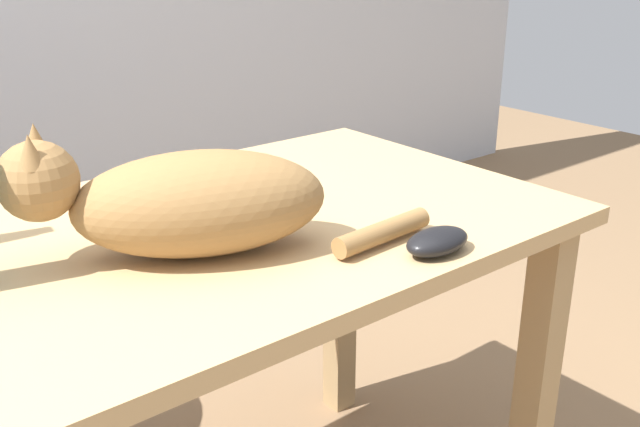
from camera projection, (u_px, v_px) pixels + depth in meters
The scene contains 3 objects.
desk at pixel (49, 335), 1.02m from camera, with size 1.69×0.69×0.72m.
cat at pixel (184, 201), 1.03m from camera, with size 0.56×0.32×0.20m.
computer_mouse at pixel (437, 241), 1.05m from camera, with size 0.11×0.06×0.04m, color black.
Camera 1 is at (-0.26, -0.94, 1.16)m, focal length 40.87 mm.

